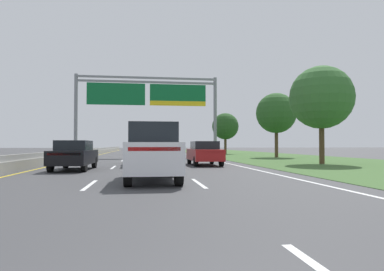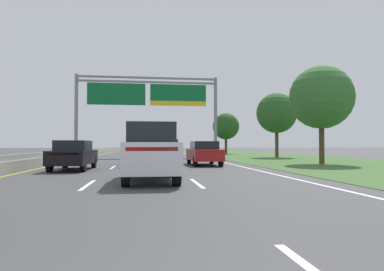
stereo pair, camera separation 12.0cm
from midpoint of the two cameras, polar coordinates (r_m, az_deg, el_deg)
ground_plane at (r=36.51m, az=-7.95°, el=-3.62°), size 220.00×220.00×0.00m
lane_striping at (r=36.05m, az=-7.95°, el=-3.64°), size 11.96×106.00×0.01m
grass_verge_right at (r=39.09m, az=13.00°, el=-3.44°), size 14.00×110.00×0.02m
median_barrier_concrete at (r=37.09m, az=-18.21°, el=-2.97°), size 0.60×110.00×0.85m
overhead_sign_gantry at (r=37.18m, az=-7.45°, el=6.05°), size 15.06×0.42×8.70m
pickup_truck_navy at (r=23.50m, az=-7.66°, el=-2.17°), size 2.06×5.42×2.20m
car_darkgreen_right_lane_suv at (r=51.41m, az=-3.59°, el=-1.79°), size 1.95×4.72×2.11m
car_red_right_lane_sedan at (r=22.78m, az=1.90°, el=-2.86°), size 1.83×4.41×1.57m
car_white_centre_lane_suv at (r=12.87m, az=-6.84°, el=-2.64°), size 1.93×4.71×2.11m
car_black_left_lane_sedan at (r=19.50m, az=-19.02°, el=-3.00°), size 1.93×4.44×1.57m
roadside_tree_near at (r=25.86m, az=20.43°, el=5.89°), size 4.40×4.40×6.85m
roadside_tree_mid at (r=37.50m, az=13.64°, el=3.59°), size 4.23×4.23×6.79m
roadside_tree_far at (r=49.58m, az=5.45°, el=1.51°), size 3.78×3.78×5.86m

